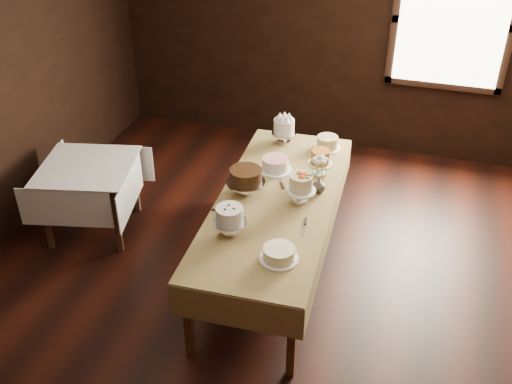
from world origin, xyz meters
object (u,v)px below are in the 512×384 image
at_px(display_table, 276,205).
at_px(cake_swirl, 230,222).
at_px(cake_meringue, 284,132).
at_px(cake_server_c, 280,179).
at_px(cake_speckled, 327,143).
at_px(cake_flowers, 301,190).
at_px(cake_server_b, 304,230).
at_px(flower_vase, 318,185).
at_px(cake_chocolate, 246,182).
at_px(cake_caramel, 320,164).
at_px(cake_lattice, 275,165).
at_px(cake_server_d, 312,187).
at_px(cake_server_e, 231,213).
at_px(side_table, 88,173).
at_px(cake_cream, 279,254).

height_order(display_table, cake_swirl, cake_swirl).
distance_m(cake_meringue, cake_server_c, 0.70).
xyz_separation_m(cake_speckled, cake_flowers, (-0.03, -0.97, 0.05)).
bearing_deg(cake_server_b, flower_vase, 174.05).
height_order(cake_chocolate, cake_flowers, cake_flowers).
bearing_deg(cake_caramel, cake_lattice, -173.41).
relative_size(cake_flowers, cake_server_b, 1.13).
height_order(cake_speckled, cake_swirl, cake_swirl).
height_order(cake_speckled, cake_caramel, cake_caramel).
bearing_deg(cake_server_b, cake_swirl, -77.18).
xyz_separation_m(cake_chocolate, cake_server_c, (0.22, 0.29, -0.10)).
relative_size(display_table, cake_speckled, 9.58).
height_order(cake_meringue, cake_swirl, cake_meringue).
height_order(cake_server_b, cake_server_c, same).
relative_size(cake_chocolate, cake_flowers, 1.40).
bearing_deg(cake_meringue, cake_server_d, -58.62).
relative_size(cake_caramel, cake_chocolate, 0.66).
relative_size(cake_caramel, cake_server_e, 1.05).
relative_size(side_table, cake_server_e, 4.22).
bearing_deg(cake_server_b, cake_chocolate, -130.30).
relative_size(cake_meringue, cake_caramel, 1.01).
relative_size(cake_cream, cake_server_e, 1.19).
bearing_deg(cake_swirl, cake_chocolate, 95.88).
bearing_deg(flower_vase, cake_flowers, -120.81).
distance_m(cake_speckled, cake_lattice, 0.65).
bearing_deg(cake_swirl, side_table, 158.48).
distance_m(cake_lattice, cake_swirl, 1.02).
distance_m(cake_chocolate, cake_server_d, 0.58).
relative_size(display_table, cake_server_d, 10.25).
bearing_deg(cake_server_e, cake_server_d, 46.65).
height_order(cake_chocolate, cake_server_c, cake_chocolate).
height_order(display_table, cake_speckled, cake_speckled).
bearing_deg(cake_meringue, cake_speckled, 0.79).
bearing_deg(cake_chocolate, side_table, 177.71).
bearing_deg(cake_server_d, cake_server_b, -138.29).
height_order(display_table, cake_lattice, cake_lattice).
xyz_separation_m(cake_caramel, cake_server_c, (-0.31, -0.19, -0.10)).
height_order(cake_meringue, cake_server_d, cake_meringue).
relative_size(cake_caramel, cake_cream, 0.88).
xyz_separation_m(display_table, cake_flowers, (0.20, 0.03, 0.17)).
height_order(cake_meringue, cake_server_e, cake_meringue).
bearing_deg(display_table, cake_server_b, -47.94).
distance_m(cake_caramel, cake_server_c, 0.38).
bearing_deg(display_table, cake_flowers, 9.72).
bearing_deg(flower_vase, cake_meringue, 123.24).
height_order(cake_caramel, cake_chocolate, cake_caramel).
distance_m(side_table, cake_caramel, 2.15).
relative_size(side_table, cake_swirl, 3.63).
xyz_separation_m(cake_meringue, flower_vase, (0.51, -0.78, -0.05)).
bearing_deg(cake_server_c, side_table, 71.82).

